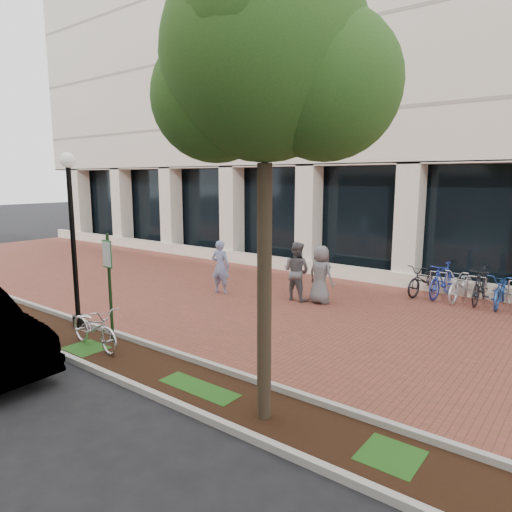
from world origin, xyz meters
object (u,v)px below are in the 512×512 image
Objects in this scene: pedestrian_left at (221,267)px; locked_bicycle at (94,327)px; parking_sign at (109,275)px; lamppost at (72,231)px; street_tree at (269,70)px; bike_rack_cluster at (481,287)px; pedestrian_right at (321,275)px; pedestrian_mid at (296,271)px.

locked_bicycle is at bearing 88.09° from pedestrian_left.
parking_sign is 1.37× the size of locked_bicycle.
street_tree is (6.38, -0.68, 2.74)m from lamppost.
pedestrian_left is at bearing 16.05° from locked_bicycle.
pedestrian_left is 7.96m from bike_rack_cluster.
parking_sign is 10.55m from bike_rack_cluster.
street_tree is 9.04m from pedestrian_left.
locked_bicycle is 1.05× the size of pedestrian_right.
bike_rack_cluster is at bearing -132.57° from pedestrian_right.
parking_sign is at bearing 3.98° from locked_bicycle.
parking_sign reaches higher than pedestrian_mid.
bike_rack_cluster is (3.83, 2.87, -0.35)m from pedestrian_right.
pedestrian_left reaches higher than locked_bicycle.
street_tree is at bearing 123.36° from pedestrian_right.
pedestrian_mid is 0.77m from pedestrian_right.
pedestrian_right is (0.76, 0.13, -0.03)m from pedestrian_mid.
parking_sign is 6.21m from pedestrian_right.
bike_rack_cluster is at bearing 82.71° from street_tree.
lamppost is 2.35× the size of locked_bicycle.
pedestrian_mid is 1.04× the size of pedestrian_right.
lamppost is at bearing 67.20° from pedestrian_right.
pedestrian_right is at bearing 56.59° from lamppost.
pedestrian_left is at bearing 83.31° from lamppost.
lamppost is 1.01× the size of bike_rack_cluster.
street_tree reaches higher than pedestrian_mid.
pedestrian_mid is at bearing 78.21° from parking_sign.
lamppost is at bearing 70.08° from pedestrian_left.
locked_bicycle is 6.59m from pedestrian_right.
pedestrian_mid reaches higher than bike_rack_cluster.
pedestrian_mid is at bearing -141.43° from bike_rack_cluster.
lamppost is (-1.63, 0.16, 0.84)m from parking_sign.
bike_rack_cluster reaches higher than locked_bicycle.
parking_sign is 1.43× the size of pedestrian_left.
parking_sign reaches higher than pedestrian_left.
pedestrian_mid is at bearing -7.65° from locked_bicycle.
pedestrian_mid reaches higher than pedestrian_left.
pedestrian_mid reaches higher than pedestrian_right.
street_tree is (4.75, -0.52, 3.58)m from parking_sign.
locked_bicycle is 6.26m from pedestrian_mid.
pedestrian_left is 1.00× the size of pedestrian_right.
locked_bicycle is at bearing -19.97° from lamppost.
lamppost reaches higher than pedestrian_mid.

